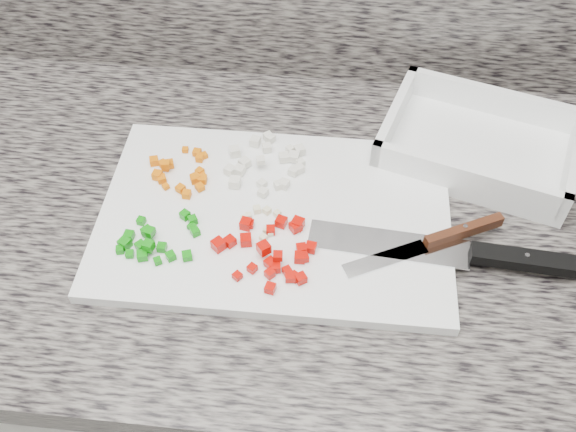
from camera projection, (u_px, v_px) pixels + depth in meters
The scene contains 11 objects.
cabinet at pixel (236, 362), 1.24m from camera, with size 3.92×0.62×0.86m, color silver.
countertop at pixel (217, 212), 0.90m from camera, with size 3.96×0.64×0.04m, color slate.
cutting_board at pixel (275, 217), 0.86m from camera, with size 0.46×0.31×0.02m, color white.
carrot_pile at pixel (181, 172), 0.89m from camera, with size 0.09×0.10×0.02m.
onion_pile at pixel (265, 162), 0.90m from camera, with size 0.11×0.13×0.02m.
green_pepper_pile at pixel (154, 239), 0.81m from camera, with size 0.10×0.09×0.02m.
red_pepper_pile at pixel (272, 248), 0.80m from camera, with size 0.13×0.12×0.02m.
garlic_pile at pixel (262, 219), 0.84m from camera, with size 0.05×0.06×0.01m.
chef_knife at pixel (477, 254), 0.80m from camera, with size 0.34×0.06×0.02m.
paring_knife at pixel (444, 238), 0.82m from camera, with size 0.21×0.12×0.02m.
tray at pixel (478, 146), 0.93m from camera, with size 0.31×0.26×0.06m.
Camera 1 is at (0.16, 0.87, 1.56)m, focal length 40.00 mm.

